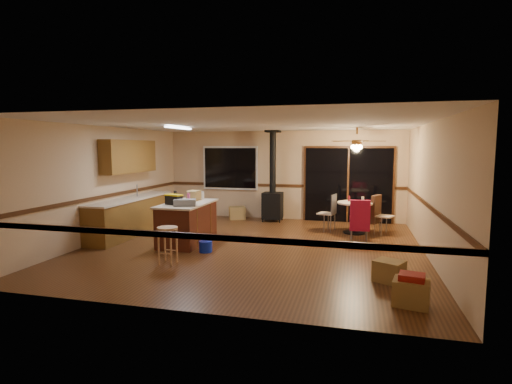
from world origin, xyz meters
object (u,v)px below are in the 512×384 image
(dining_table, at_px, (355,212))
(chair_left, at_px, (330,208))
(box_corner_a, at_px, (411,293))
(blue_bucket, at_px, (206,246))
(wood_stove, at_px, (273,196))
(toolbox_grey, at_px, (185,203))
(box_corner_b, at_px, (389,271))
(kitchen_island, at_px, (187,223))
(bar_stool, at_px, (168,245))
(chair_right, at_px, (377,209))
(chair_near, at_px, (360,216))
(box_under_window, at_px, (237,213))
(toolbox_black, at_px, (174,200))

(dining_table, xyz_separation_m, chair_left, (-0.60, 0.07, 0.06))
(box_corner_a, bearing_deg, blue_bucket, 152.54)
(wood_stove, xyz_separation_m, dining_table, (2.31, -1.12, -0.20))
(toolbox_grey, xyz_separation_m, box_corner_b, (4.01, -1.20, -0.80))
(kitchen_island, height_order, bar_stool, kitchen_island)
(box_corner_b, bearing_deg, chair_left, 107.52)
(toolbox_grey, xyz_separation_m, chair_right, (3.99, 2.50, -0.37))
(chair_near, height_order, chair_right, same)
(box_corner_a, bearing_deg, dining_table, 99.70)
(box_under_window, bearing_deg, kitchen_island, -94.05)
(toolbox_grey, relative_size, toolbox_black, 1.29)
(blue_bucket, bearing_deg, chair_near, 29.06)
(wood_stove, distance_m, dining_table, 2.57)
(box_corner_a, relative_size, box_corner_b, 1.09)
(toolbox_grey, height_order, bar_stool, toolbox_grey)
(toolbox_black, bearing_deg, box_under_window, 83.66)
(bar_stool, height_order, blue_bucket, bar_stool)
(kitchen_island, distance_m, wood_stove, 3.33)
(kitchen_island, xyz_separation_m, chair_left, (3.01, 2.01, 0.14))
(box_corner_b, bearing_deg, toolbox_grey, 163.33)
(toolbox_grey, xyz_separation_m, chair_left, (2.86, 2.45, -0.38))
(bar_stool, height_order, box_under_window, bar_stool)
(dining_table, relative_size, chair_right, 1.23)
(blue_bucket, height_order, box_corner_b, box_corner_b)
(bar_stool, bearing_deg, blue_bucket, 68.93)
(toolbox_black, xyz_separation_m, dining_table, (3.77, 2.25, -0.47))
(bar_stool, bearing_deg, toolbox_black, 110.54)
(box_corner_b, bearing_deg, blue_bucket, 163.98)
(toolbox_grey, relative_size, chair_near, 0.64)
(bar_stool, distance_m, box_corner_a, 4.18)
(bar_stool, xyz_separation_m, blue_bucket, (0.36, 0.94, -0.23))
(toolbox_black, bearing_deg, box_corner_a, -26.32)
(toolbox_black, height_order, box_corner_a, toolbox_black)
(chair_right, bearing_deg, box_under_window, 165.09)
(toolbox_black, xyz_separation_m, box_under_window, (0.38, 3.42, -0.81))
(chair_right, distance_m, box_corner_b, 3.72)
(wood_stove, xyz_separation_m, blue_bucket, (-0.62, -3.69, -0.62))
(wood_stove, height_order, box_corner_a, wood_stove)
(bar_stool, height_order, chair_left, chair_left)
(kitchen_island, bearing_deg, box_under_window, 85.95)
(wood_stove, height_order, toolbox_black, wood_stove)
(toolbox_grey, bearing_deg, chair_left, 40.53)
(bar_stool, bearing_deg, chair_left, 53.10)
(toolbox_grey, xyz_separation_m, box_corner_a, (4.23, -2.12, -0.80))
(wood_stove, xyz_separation_m, toolbox_grey, (-1.15, -3.49, 0.24))
(kitchen_island, xyz_separation_m, chair_near, (3.72, 1.05, 0.14))
(dining_table, height_order, chair_near, chair_near)
(blue_bucket, relative_size, chair_right, 0.38)
(chair_left, relative_size, chair_right, 0.74)
(toolbox_black, relative_size, chair_left, 0.68)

